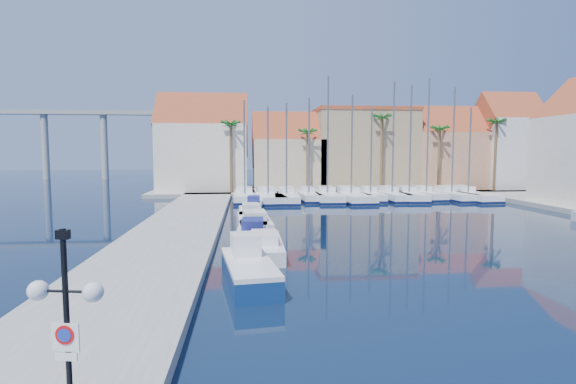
% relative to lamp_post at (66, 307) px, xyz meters
% --- Properties ---
extents(ground, '(260.00, 260.00, 0.00)m').
position_rel_lamp_post_xyz_m(ground, '(7.22, 8.81, -3.16)').
color(ground, black).
rests_on(ground, ground).
extents(quay_west, '(6.00, 77.00, 0.50)m').
position_rel_lamp_post_xyz_m(quay_west, '(-1.78, 22.31, -2.91)').
color(quay_west, gray).
rests_on(quay_west, ground).
extents(shore_north, '(54.00, 16.00, 0.50)m').
position_rel_lamp_post_xyz_m(shore_north, '(17.22, 56.81, -2.91)').
color(shore_north, gray).
rests_on(shore_north, ground).
extents(lamp_post, '(1.36, 0.54, 4.04)m').
position_rel_lamp_post_xyz_m(lamp_post, '(0.00, 0.00, 0.00)').
color(lamp_post, black).
rests_on(lamp_post, quay_west).
extents(fishing_boat, '(2.72, 6.06, 2.05)m').
position_rel_lamp_post_xyz_m(fishing_boat, '(3.24, 11.75, -2.47)').
color(fishing_boat, navy).
rests_on(fishing_boat, ground).
extents(motorboat_west_0, '(2.06, 6.39, 1.40)m').
position_rel_lamp_post_xyz_m(motorboat_west_0, '(4.14, 17.22, -2.65)').
color(motorboat_west_0, white).
rests_on(motorboat_west_0, ground).
extents(motorboat_west_1, '(2.26, 6.38, 1.40)m').
position_rel_lamp_post_xyz_m(motorboat_west_1, '(3.58, 22.15, -2.65)').
color(motorboat_west_1, white).
rests_on(motorboat_west_1, ground).
extents(motorboat_west_2, '(2.75, 7.48, 1.40)m').
position_rel_lamp_post_xyz_m(motorboat_west_2, '(3.73, 26.24, -2.65)').
color(motorboat_west_2, white).
rests_on(motorboat_west_2, ground).
extents(motorboat_west_3, '(1.99, 6.06, 1.40)m').
position_rel_lamp_post_xyz_m(motorboat_west_3, '(3.48, 30.99, -2.65)').
color(motorboat_west_3, white).
rests_on(motorboat_west_3, ground).
extents(motorboat_west_4, '(2.01, 5.24, 1.40)m').
position_rel_lamp_post_xyz_m(motorboat_west_4, '(3.91, 37.44, -2.65)').
color(motorboat_west_4, white).
rests_on(motorboat_west_4, ground).
extents(sailboat_0, '(2.66, 9.66, 11.76)m').
position_rel_lamp_post_xyz_m(sailboat_0, '(2.97, 45.19, -2.58)').
color(sailboat_0, white).
rests_on(sailboat_0, ground).
extents(sailboat_1, '(4.03, 11.85, 11.00)m').
position_rel_lamp_post_xyz_m(sailboat_1, '(5.64, 44.85, -2.60)').
color(sailboat_1, white).
rests_on(sailboat_1, ground).
extents(sailboat_2, '(3.38, 10.71, 11.40)m').
position_rel_lamp_post_xyz_m(sailboat_2, '(7.85, 44.36, -2.59)').
color(sailboat_2, white).
rests_on(sailboat_2, ground).
extents(sailboat_3, '(2.63, 8.51, 12.08)m').
position_rel_lamp_post_xyz_m(sailboat_3, '(10.54, 45.19, -2.55)').
color(sailboat_3, white).
rests_on(sailboat_3, ground).
extents(sailboat_4, '(3.37, 11.03, 14.62)m').
position_rel_lamp_post_xyz_m(sailboat_4, '(12.79, 45.08, -2.56)').
color(sailboat_4, white).
rests_on(sailboat_4, ground).
extents(sailboat_5, '(3.84, 12.00, 12.45)m').
position_rel_lamp_post_xyz_m(sailboat_5, '(15.51, 44.72, -2.59)').
color(sailboat_5, white).
rests_on(sailboat_5, ground).
extents(sailboat_6, '(2.71, 8.70, 11.08)m').
position_rel_lamp_post_xyz_m(sailboat_6, '(18.03, 44.93, -2.57)').
color(sailboat_6, white).
rests_on(sailboat_6, ground).
extents(sailboat_7, '(2.88, 9.78, 14.13)m').
position_rel_lamp_post_xyz_m(sailboat_7, '(20.64, 44.98, -2.54)').
color(sailboat_7, white).
rests_on(sailboat_7, ground).
extents(sailboat_8, '(3.22, 9.79, 13.60)m').
position_rel_lamp_post_xyz_m(sailboat_8, '(22.72, 44.70, -2.55)').
color(sailboat_8, white).
rests_on(sailboat_8, ground).
extents(sailboat_9, '(2.86, 8.32, 14.59)m').
position_rel_lamp_post_xyz_m(sailboat_9, '(25.07, 45.31, -2.49)').
color(sailboat_9, white).
rests_on(sailboat_9, ground).
extents(sailboat_10, '(3.18, 9.73, 13.51)m').
position_rel_lamp_post_xyz_m(sailboat_10, '(27.96, 44.71, -2.55)').
color(sailboat_10, white).
rests_on(sailboat_10, ground).
extents(sailboat_11, '(3.81, 11.37, 11.13)m').
position_rel_lamp_post_xyz_m(sailboat_11, '(29.96, 44.62, -2.60)').
color(sailboat_11, white).
rests_on(sailboat_11, ground).
extents(building_0, '(12.30, 9.00, 13.50)m').
position_rel_lamp_post_xyz_m(building_0, '(-2.78, 55.81, 3.37)').
color(building_0, beige).
rests_on(building_0, shore_north).
extents(building_1, '(10.30, 8.00, 11.00)m').
position_rel_lamp_post_xyz_m(building_1, '(9.22, 55.81, 2.14)').
color(building_1, tan).
rests_on(building_1, shore_north).
extents(building_2, '(14.20, 10.20, 11.50)m').
position_rel_lamp_post_xyz_m(building_2, '(20.22, 56.81, 3.10)').
color(building_2, '#9D8961').
rests_on(building_2, shore_north).
extents(building_3, '(10.30, 8.00, 12.00)m').
position_rel_lamp_post_xyz_m(building_3, '(32.22, 55.81, 2.70)').
color(building_3, tan).
rests_on(building_3, shore_north).
extents(building_4, '(8.30, 8.00, 14.00)m').
position_rel_lamp_post_xyz_m(building_4, '(41.22, 54.81, 3.81)').
color(building_4, silver).
rests_on(building_4, shore_north).
extents(palm_0, '(2.60, 2.60, 10.15)m').
position_rel_lamp_post_xyz_m(palm_0, '(1.22, 50.81, 5.92)').
color(palm_0, brown).
rests_on(palm_0, shore_north).
extents(palm_1, '(2.60, 2.60, 9.15)m').
position_rel_lamp_post_xyz_m(palm_1, '(11.22, 50.81, 4.98)').
color(palm_1, brown).
rests_on(palm_1, shore_north).
extents(palm_2, '(2.60, 2.60, 11.15)m').
position_rel_lamp_post_xyz_m(palm_2, '(21.22, 50.81, 6.86)').
color(palm_2, brown).
rests_on(palm_2, shore_north).
extents(palm_3, '(2.60, 2.60, 9.65)m').
position_rel_lamp_post_xyz_m(palm_3, '(29.22, 50.81, 5.45)').
color(palm_3, brown).
rests_on(palm_3, shore_north).
extents(palm_4, '(2.60, 2.60, 10.65)m').
position_rel_lamp_post_xyz_m(palm_4, '(37.22, 50.81, 6.39)').
color(palm_4, brown).
rests_on(palm_4, shore_north).
extents(viaduct, '(48.00, 2.20, 14.45)m').
position_rel_lamp_post_xyz_m(viaduct, '(-31.85, 90.81, 7.09)').
color(viaduct, '#9E9E99').
rests_on(viaduct, ground).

